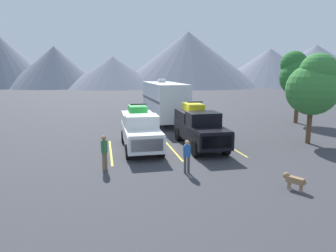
{
  "coord_description": "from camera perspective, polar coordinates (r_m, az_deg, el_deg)",
  "views": [
    {
      "loc": [
        -3.96,
        -17.54,
        4.7
      ],
      "look_at": [
        0.0,
        0.78,
        1.2
      ],
      "focal_mm": 32.41,
      "sensor_mm": 36.0,
      "label": 1
    }
  ],
  "objects": [
    {
      "name": "ground_plane",
      "position": [
        18.59,
        0.51,
        -4.07
      ],
      "size": [
        240.0,
        240.0,
        0.0
      ],
      "primitive_type": "plane",
      "color": "#38383D"
    },
    {
      "name": "pickup_truck_a",
      "position": [
        18.29,
        -5.26,
        -0.56
      ],
      "size": [
        2.1,
        5.6,
        2.63
      ],
      "color": "white",
      "rests_on": "ground"
    },
    {
      "name": "pickup_truck_b",
      "position": [
        18.75,
        5.83,
        -0.09
      ],
      "size": [
        2.08,
        5.76,
        2.71
      ],
      "color": "black",
      "rests_on": "ground"
    },
    {
      "name": "lot_stripe_a",
      "position": [
        17.96,
        -10.72,
        -4.78
      ],
      "size": [
        0.12,
        5.5,
        0.01
      ],
      "primitive_type": "cube",
      "color": "gold",
      "rests_on": "ground"
    },
    {
      "name": "lot_stripe_b",
      "position": [
        18.38,
        0.66,
        -4.23
      ],
      "size": [
        0.12,
        5.5,
        0.01
      ],
      "primitive_type": "cube",
      "color": "gold",
      "rests_on": "ground"
    },
    {
      "name": "lot_stripe_c",
      "position": [
        19.49,
        11.12,
        -3.57
      ],
      "size": [
        0.12,
        5.5,
        0.01
      ],
      "primitive_type": "cube",
      "color": "gold",
      "rests_on": "ground"
    },
    {
      "name": "camper_trailer_a",
      "position": [
        26.76,
        -0.67,
        4.84
      ],
      "size": [
        2.81,
        8.86,
        3.85
      ],
      "color": "silver",
      "rests_on": "ground"
    },
    {
      "name": "person_a",
      "position": [
        14.6,
        -11.89,
        -4.49
      ],
      "size": [
        0.31,
        0.31,
        1.67
      ],
      "color": "#726047",
      "rests_on": "ground"
    },
    {
      "name": "person_b",
      "position": [
        13.92,
        3.58,
        -5.31
      ],
      "size": [
        0.34,
        0.22,
        1.55
      ],
      "color": "#3F3F42",
      "rests_on": "ground"
    },
    {
      "name": "dog",
      "position": [
        13.15,
        22.41,
        -9.24
      ],
      "size": [
        0.6,
        0.87,
        0.64
      ],
      "color": "olive",
      "rests_on": "ground"
    },
    {
      "name": "tree_a",
      "position": [
        21.17,
        25.72,
        6.94
      ],
      "size": [
        3.22,
        3.22,
        5.72
      ],
      "color": "brown",
      "rests_on": "ground"
    },
    {
      "name": "tree_b",
      "position": [
        29.17,
        23.2,
        8.93
      ],
      "size": [
        3.3,
        3.3,
        6.33
      ],
      "color": "brown",
      "rests_on": "ground"
    },
    {
      "name": "mountain_ridge",
      "position": [
        87.86,
        -9.04,
        11.66
      ],
      "size": [
        163.13,
        46.51,
        15.51
      ],
      "color": "slate",
      "rests_on": "ground"
    }
  ]
}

